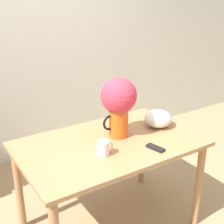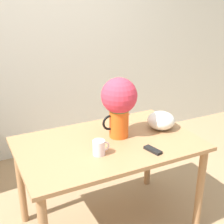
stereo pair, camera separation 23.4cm
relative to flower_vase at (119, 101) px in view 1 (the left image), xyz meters
The scene contains 6 objects.
wall_back 1.51m from the flower_vase, 93.55° to the left, with size 8.00×0.05×2.60m.
table 0.41m from the flower_vase, 155.44° to the right, with size 1.35×0.86×0.78m.
flower_vase is the anchor object (origin of this frame).
coffee_mug 0.40m from the flower_vase, 142.44° to the right, with size 0.12×0.09×0.11m.
white_bowl 0.43m from the flower_vase, ahead, with size 0.23×0.23×0.15m.
remote_control 0.44m from the flower_vase, 72.84° to the right, with size 0.08×0.15×0.02m.
Camera 1 is at (-1.15, -1.60, 1.84)m, focal length 50.00 mm.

